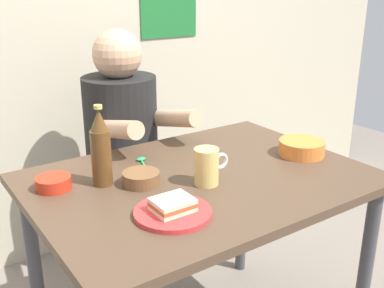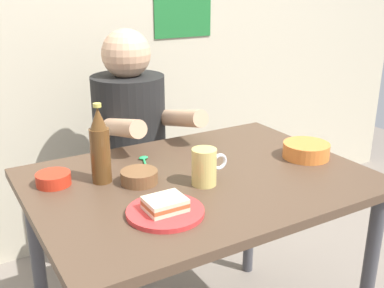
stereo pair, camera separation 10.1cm
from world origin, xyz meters
name	(u,v)px [view 1 (the left image)]	position (x,y,z in m)	size (l,w,h in m)	color
dining_table	(200,201)	(0.00, 0.00, 0.65)	(1.10, 0.80, 0.74)	#4C3828
stool	(125,207)	(0.02, 0.63, 0.35)	(0.34, 0.34, 0.45)	#4C4C51
person_seated	(122,123)	(0.02, 0.62, 0.77)	(0.33, 0.56, 0.72)	black
plate_orange	(173,213)	(-0.22, -0.18, 0.75)	(0.22, 0.22, 0.01)	red
sandwich	(173,205)	(-0.22, -0.18, 0.77)	(0.11, 0.09, 0.04)	beige
beer_mug	(207,166)	(-0.02, -0.06, 0.80)	(0.13, 0.08, 0.12)	#D1BC66
beer_bottle	(101,149)	(-0.29, 0.13, 0.86)	(0.06, 0.06, 0.26)	#593819
condiment_bowl_brown	(141,178)	(-0.19, 0.06, 0.76)	(0.12, 0.12, 0.04)	brown
sauce_bowl_chili	(53,182)	(-0.44, 0.18, 0.76)	(0.11, 0.11, 0.04)	red
soup_bowl_orange	(302,147)	(0.43, -0.05, 0.77)	(0.17, 0.17, 0.05)	orange
spoon	(142,161)	(-0.10, 0.22, 0.75)	(0.06, 0.12, 0.01)	#26A559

